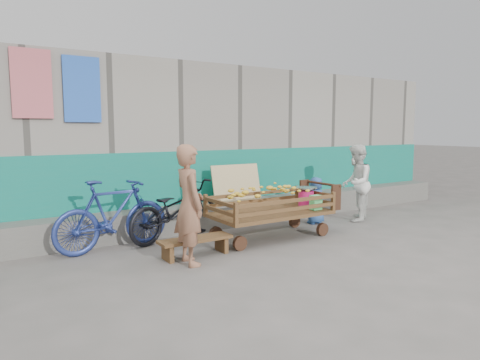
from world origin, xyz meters
TOP-DOWN VIEW (x-y plane):
  - ground at (0.00, 0.00)m, footprint 80.00×80.00m
  - building_wall at (-0.00, 4.05)m, footprint 12.00×3.50m
  - banana_cart at (0.26, 1.17)m, footprint 2.17×0.99m
  - bench at (-1.21, 0.92)m, footprint 1.06×0.32m
  - vendor_man at (-1.43, 0.65)m, footprint 0.43×0.61m
  - woman at (2.51, 1.36)m, footprint 0.92×0.88m
  - child at (1.67, 1.57)m, footprint 0.46×0.32m
  - bicycle_dark at (-1.05, 1.95)m, footprint 1.95×1.17m
  - bicycle_blue at (-2.10, 1.85)m, footprint 1.82×0.73m

SIDE VIEW (x-z plane):
  - ground at x=0.00m, z-range 0.00..0.00m
  - bench at x=-1.21m, z-range 0.06..0.33m
  - child at x=1.67m, z-range 0.00..0.89m
  - bicycle_dark at x=-1.05m, z-range 0.00..0.97m
  - bicycle_blue at x=-2.10m, z-range 0.00..1.06m
  - banana_cart at x=0.26m, z-range 0.16..1.09m
  - woman at x=2.51m, z-range 0.00..1.50m
  - vendor_man at x=-1.43m, z-range 0.00..1.60m
  - building_wall at x=0.00m, z-range -0.03..2.97m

